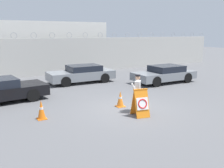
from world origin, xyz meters
TOP-DOWN VIEW (x-y plane):
  - ground_plane at (0.00, 0.00)m, footprint 90.00×90.00m
  - perimeter_wall at (-0.00, 11.15)m, footprint 36.00×0.30m
  - building_block at (1.13, 15.80)m, footprint 9.84×5.66m
  - barricade_sign at (-0.12, -1.03)m, footprint 0.72×0.80m
  - security_guard at (0.08, -0.51)m, footprint 0.62×0.49m
  - traffic_cone_near at (-0.13, 0.54)m, footprint 0.39×0.39m
  - traffic_cone_mid at (-3.80, 0.68)m, footprint 0.37×0.37m
  - parked_car_rear_sedan at (0.66, 6.86)m, footprint 4.59×2.04m
  - parked_car_far_side at (5.64, 3.92)m, footprint 4.50×2.01m

SIDE VIEW (x-z plane):
  - ground_plane at x=0.00m, z-range 0.00..0.00m
  - traffic_cone_near at x=-0.13m, z-range 0.00..0.75m
  - traffic_cone_mid at x=-3.80m, z-range 0.00..0.79m
  - barricade_sign at x=-0.12m, z-range 0.00..1.16m
  - parked_car_far_side at x=5.64m, z-range 0.02..1.20m
  - parked_car_rear_sedan at x=0.66m, z-range 0.01..1.22m
  - security_guard at x=0.08m, z-range 0.08..1.75m
  - perimeter_wall at x=0.00m, z-range -0.22..3.23m
  - building_block at x=1.13m, z-range 0.00..4.42m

